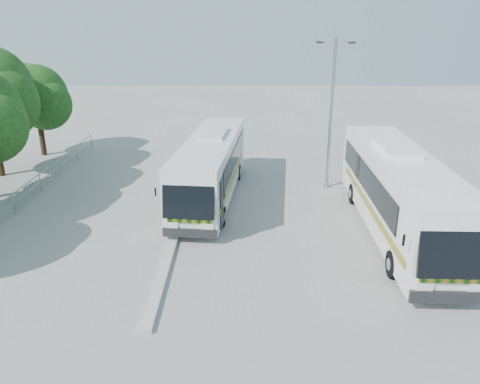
{
  "coord_description": "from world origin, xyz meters",
  "views": [
    {
      "loc": [
        0.39,
        -17.12,
        8.34
      ],
      "look_at": [
        0.43,
        1.17,
        1.72
      ],
      "focal_mm": 35.0,
      "sensor_mm": 36.0,
      "label": 1
    }
  ],
  "objects_px": {
    "tree_far_e": "(37,96)",
    "coach_adjacent": "(399,192)",
    "coach_main": "(211,166)",
    "lamppost": "(331,108)"
  },
  "relations": [
    {
      "from": "tree_far_e",
      "to": "coach_adjacent",
      "type": "bearing_deg",
      "value": -32.26
    },
    {
      "from": "tree_far_e",
      "to": "coach_main",
      "type": "distance_m",
      "value": 14.39
    },
    {
      "from": "tree_far_e",
      "to": "coach_main",
      "type": "bearing_deg",
      "value": -35.17
    },
    {
      "from": "coach_main",
      "to": "lamppost",
      "type": "xyz_separation_m",
      "value": [
        6.11,
        1.61,
        2.58
      ]
    },
    {
      "from": "coach_adjacent",
      "to": "lamppost",
      "type": "bearing_deg",
      "value": 109.86
    },
    {
      "from": "coach_adjacent",
      "to": "lamppost",
      "type": "relative_size",
      "value": 1.56
    },
    {
      "from": "coach_main",
      "to": "coach_adjacent",
      "type": "relative_size",
      "value": 0.92
    },
    {
      "from": "coach_adjacent",
      "to": "tree_far_e",
      "type": "bearing_deg",
      "value": 149.85
    },
    {
      "from": "coach_main",
      "to": "coach_adjacent",
      "type": "height_order",
      "value": "coach_adjacent"
    },
    {
      "from": "coach_main",
      "to": "lamppost",
      "type": "relative_size",
      "value": 1.44
    }
  ]
}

